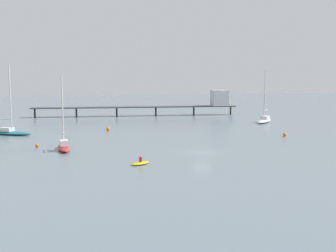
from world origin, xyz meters
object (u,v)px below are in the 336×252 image
sailboat_white (265,120)px  mooring_buoy_mid (285,135)px  mooring_buoy_near (37,145)px  dinghy_yellow (141,163)px  pier (185,102)px  mooring_buoy_far (108,129)px  sailboat_teal (9,131)px  sailboat_red (64,145)px

sailboat_white → mooring_buoy_mid: size_ratio=18.63×
sailboat_white → mooring_buoy_near: size_ratio=22.58×
dinghy_yellow → sailboat_white: bearing=46.6°
pier → mooring_buoy_far: 38.51m
sailboat_teal → sailboat_red: 21.91m
pier → dinghy_yellow: pier is taller
mooring_buoy_near → mooring_buoy_far: bearing=53.6°
dinghy_yellow → mooring_buoy_mid: (29.96, 17.46, 0.12)m
pier → sailboat_white: 26.93m
mooring_buoy_far → mooring_buoy_mid: (30.88, -15.88, -0.05)m
mooring_buoy_mid → mooring_buoy_near: bearing=-178.5°
sailboat_teal → sailboat_white: (56.93, 7.44, 0.05)m
pier → dinghy_yellow: size_ratio=20.19×
dinghy_yellow → mooring_buoy_mid: 34.67m
sailboat_white → mooring_buoy_mid: sailboat_white is taller
mooring_buoy_near → mooring_buoy_far: size_ratio=0.72×
sailboat_teal → mooring_buoy_mid: bearing=-16.2°
sailboat_teal → sailboat_white: size_ratio=1.08×
sailboat_white → mooring_buoy_far: 38.65m
mooring_buoy_near → mooring_buoy_far: (12.55, 17.05, 0.11)m
sailboat_red → mooring_buoy_mid: (39.34, 4.91, -0.40)m
mooring_buoy_far → sailboat_white: bearing=8.9°
sailboat_white → mooring_buoy_mid: 23.06m
dinghy_yellow → mooring_buoy_near: bearing=129.6°
pier → sailboat_red: size_ratio=5.27×
sailboat_red → sailboat_white: bearing=29.9°
pier → sailboat_white: sailboat_white is taller
dinghy_yellow → mooring_buoy_mid: bearing=30.2°
sailboat_teal → mooring_buoy_far: bearing=4.4°
sailboat_white → sailboat_red: bearing=-150.1°
sailboat_teal → sailboat_red: (10.29, -19.34, 0.03)m
mooring_buoy_near → mooring_buoy_far: 21.18m
pier → mooring_buoy_near: bearing=-129.0°
sailboat_white → dinghy_yellow: size_ratio=4.33×
sailboat_teal → mooring_buoy_mid: 51.69m
mooring_buoy_far → mooring_buoy_mid: 34.73m
mooring_buoy_near → sailboat_teal: bearing=111.7°
sailboat_white → mooring_buoy_far: bearing=-171.1°
mooring_buoy_near → sailboat_white: bearing=24.4°
dinghy_yellow → sailboat_red: bearing=126.8°
dinghy_yellow → mooring_buoy_far: 33.35m
pier → sailboat_red: bearing=-123.7°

